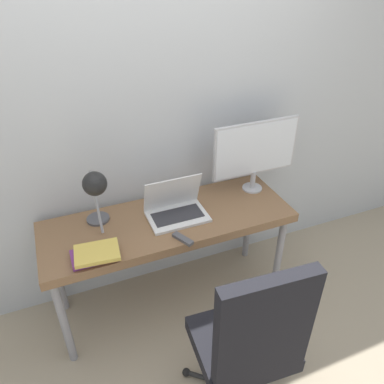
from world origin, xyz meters
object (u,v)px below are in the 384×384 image
at_px(laptop, 176,208).
at_px(monitor, 256,151).
at_px(desk_lamp, 95,189).
at_px(office_chair, 251,340).
at_px(book_stack, 95,254).

relative_size(laptop, monitor, 0.60).
xyz_separation_m(monitor, desk_lamp, (-1.10, -0.10, 0.02)).
bearing_deg(office_chair, desk_lamp, 120.68).
distance_m(laptop, monitor, 0.67).
height_order(laptop, desk_lamp, desk_lamp).
bearing_deg(desk_lamp, monitor, 5.11).
xyz_separation_m(monitor, book_stack, (-1.18, -0.31, -0.27)).
bearing_deg(laptop, monitor, 8.79).
bearing_deg(monitor, desk_lamp, -174.89).
xyz_separation_m(monitor, office_chair, (-0.56, -1.00, -0.46)).
distance_m(laptop, office_chair, 0.93).
distance_m(monitor, book_stack, 1.24).
relative_size(desk_lamp, book_stack, 1.60).
distance_m(laptop, desk_lamp, 0.55).
height_order(monitor, desk_lamp, monitor).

